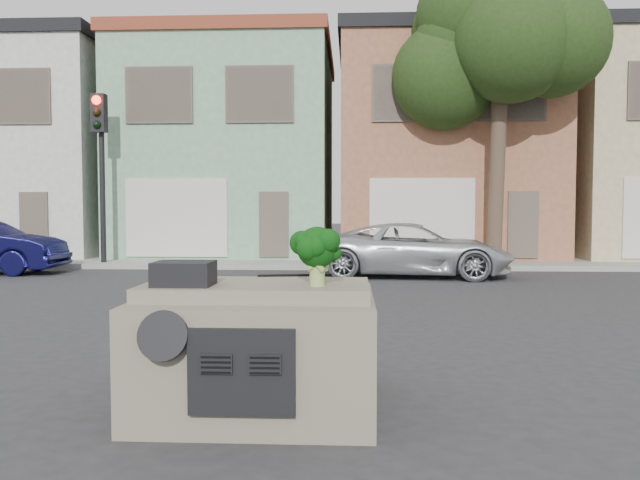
{
  "coord_description": "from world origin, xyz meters",
  "views": [
    {
      "loc": [
        0.8,
        -8.45,
        1.77
      ],
      "look_at": [
        0.36,
        0.5,
        1.3
      ],
      "focal_mm": 35.0,
      "sensor_mm": 36.0,
      "label": 1
    }
  ],
  "objects": [
    {
      "name": "townhouse_tan",
      "position": [
        4.0,
        14.5,
        3.77
      ],
      "size": [
        7.2,
        8.2,
        7.55
      ],
      "primitive_type": "cube",
      "color": "#9B6144",
      "rests_on": "ground"
    },
    {
      "name": "traffic_signal",
      "position": [
        -6.5,
        9.5,
        2.55
      ],
      "size": [
        0.4,
        0.4,
        5.1
      ],
      "primitive_type": "cube",
      "color": "black",
      "rests_on": "ground"
    },
    {
      "name": "car_dashboard",
      "position": [
        0.0,
        -3.0,
        0.56
      ],
      "size": [
        2.0,
        1.8,
        1.12
      ],
      "primitive_type": "cube",
      "color": "#78705D",
      "rests_on": "ground"
    },
    {
      "name": "townhouse_white",
      "position": [
        -11.0,
        14.5,
        3.77
      ],
      "size": [
        7.2,
        8.2,
        7.55
      ],
      "primitive_type": "cube",
      "color": "silver",
      "rests_on": "ground"
    },
    {
      "name": "wiper_arm",
      "position": [
        0.28,
        -2.62,
        1.13
      ],
      "size": [
        0.69,
        0.15,
        0.02
      ],
      "primitive_type": "cube",
      "rotation": [
        0.0,
        0.0,
        0.17
      ],
      "color": "black",
      "rests_on": "car_dashboard"
    },
    {
      "name": "silver_pickup",
      "position": [
        2.44,
        7.57,
        0.0
      ],
      "size": [
        5.13,
        2.74,
        1.37
      ],
      "primitive_type": "imported",
      "rotation": [
        0.0,
        0.0,
        1.47
      ],
      "color": "silver",
      "rests_on": "ground"
    },
    {
      "name": "tree_near",
      "position": [
        5.0,
        9.8,
        4.25
      ],
      "size": [
        4.4,
        4.0,
        8.5
      ],
      "primitive_type": "cube",
      "color": "#213814",
      "rests_on": "ground"
    },
    {
      "name": "ground_plane",
      "position": [
        0.0,
        0.0,
        0.0
      ],
      "size": [
        120.0,
        120.0,
        0.0
      ],
      "primitive_type": "plane",
      "color": "#303033",
      "rests_on": "ground"
    },
    {
      "name": "sidewalk",
      "position": [
        0.0,
        10.5,
        0.07
      ],
      "size": [
        40.0,
        3.0,
        0.15
      ],
      "primitive_type": "cube",
      "color": "gray",
      "rests_on": "ground"
    },
    {
      "name": "townhouse_mint",
      "position": [
        -3.5,
        14.5,
        3.77
      ],
      "size": [
        7.2,
        8.2,
        7.55
      ],
      "primitive_type": "cube",
      "color": "#7FAB86",
      "rests_on": "ground"
    },
    {
      "name": "broccoli",
      "position": [
        0.53,
        -3.34,
        1.37
      ],
      "size": [
        0.49,
        0.49,
        0.5
      ],
      "primitive_type": "cube",
      "rotation": [
        0.0,
        0.0,
        6.07
      ],
      "color": "black",
      "rests_on": "car_dashboard"
    },
    {
      "name": "instrument_hump",
      "position": [
        -0.58,
        -3.35,
        1.22
      ],
      "size": [
        0.48,
        0.38,
        0.2
      ],
      "primitive_type": "cube",
      "color": "black",
      "rests_on": "car_dashboard"
    }
  ]
}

